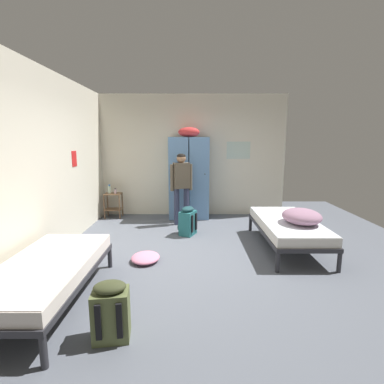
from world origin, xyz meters
TOP-DOWN VIEW (x-y plane):
  - ground_plane at (0.00, 0.00)m, footprint 7.89×7.89m
  - room_backdrop at (-1.14, 1.18)m, footprint 4.39×4.99m
  - locker_bank at (-0.07, 2.19)m, footprint 0.90×0.55m
  - shelf_unit at (-1.83, 2.19)m, footprint 0.38×0.30m
  - bed_left_front at (-1.58, -1.43)m, footprint 0.90×1.90m
  - bed_right at (1.58, 0.25)m, footprint 0.90×1.90m
  - bedding_heap at (1.72, 0.01)m, footprint 0.59×0.67m
  - person_traveler at (-0.22, 1.63)m, footprint 0.46×0.28m
  - water_bottle at (-1.91, 2.21)m, footprint 0.07×0.07m
  - lotion_bottle at (-1.76, 2.15)m, footprint 0.05×0.05m
  - backpack_teal at (-0.09, 0.92)m, footprint 0.40×0.39m
  - backpack_olive at (-0.73, -1.99)m, footprint 0.35×0.36m
  - clothes_pile_pink at (-0.69, -0.31)m, footprint 0.42×0.48m

SIDE VIEW (x-z plane):
  - ground_plane at x=0.00m, z-range 0.00..0.00m
  - clothes_pile_pink at x=-0.69m, z-range 0.00..0.11m
  - backpack_teal at x=-0.09m, z-range -0.02..0.53m
  - backpack_olive at x=-0.73m, z-range -0.02..0.53m
  - shelf_unit at x=-1.83m, z-range 0.06..0.63m
  - bed_left_front at x=-1.58m, z-range 0.14..0.63m
  - bed_right at x=1.58m, z-range 0.14..0.63m
  - bedding_heap at x=1.72m, z-range 0.49..0.72m
  - lotion_bottle at x=-1.76m, z-range 0.56..0.69m
  - water_bottle at x=-1.91m, z-range 0.56..0.76m
  - person_traveler at x=-0.22m, z-range 0.16..1.67m
  - locker_bank at x=-0.07m, z-range -0.07..2.00m
  - room_backdrop at x=-1.14m, z-range 0.00..2.83m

